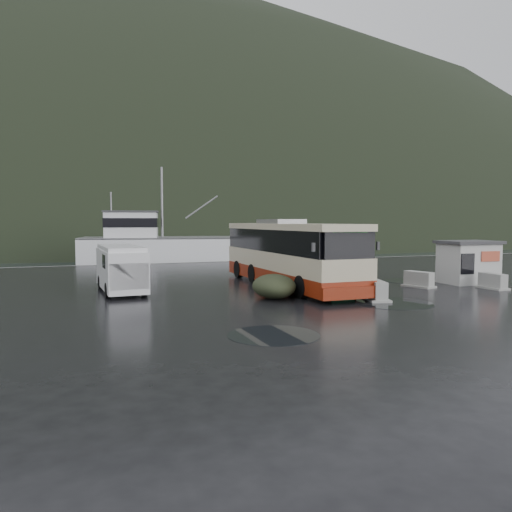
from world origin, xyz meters
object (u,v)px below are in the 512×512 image
object	(u,v)px
dome_tent	(274,298)
jersey_barrier_a	(376,300)
coach_bus	(288,286)
ticket_kiosk	(468,283)
white_van	(121,292)
jersey_barrier_c	(492,289)
fishing_trawler	(192,256)
jersey_barrier_b	(419,287)
waste_bin_right	(339,298)
waste_bin_left	(341,297)

from	to	relation	value
dome_tent	jersey_barrier_a	size ratio (longest dim) A/B	1.59
coach_bus	ticket_kiosk	bearing A→B (deg)	-14.24
white_van	jersey_barrier_c	bearing A→B (deg)	-19.44
white_van	dome_tent	distance (m)	7.85
dome_tent	fishing_trawler	distance (m)	29.24
dome_tent	ticket_kiosk	xyz separation A→B (m)	(12.48, 1.33, 0.00)
white_van	jersey_barrier_c	distance (m)	19.24
coach_bus	dome_tent	world-z (taller)	coach_bus
coach_bus	jersey_barrier_b	xyz separation A→B (m)	(6.42, -2.84, 0.00)
jersey_barrier_b	waste_bin_right	bearing A→B (deg)	-161.12
white_van	waste_bin_right	bearing A→B (deg)	-34.23
ticket_kiosk	jersey_barrier_a	xyz separation A→B (m)	(-8.39, -3.49, 0.00)
white_van	waste_bin_right	world-z (taller)	white_van
ticket_kiosk	jersey_barrier_a	bearing A→B (deg)	-155.17
dome_tent	jersey_barrier_c	bearing A→B (deg)	-4.64
dome_tent	ticket_kiosk	bearing A→B (deg)	6.08
coach_bus	waste_bin_left	world-z (taller)	coach_bus
coach_bus	white_van	xyz separation A→B (m)	(-8.82, 0.69, 0.00)
ticket_kiosk	fishing_trawler	distance (m)	29.49
ticket_kiosk	white_van	bearing A→B (deg)	172.95
jersey_barrier_b	fishing_trawler	distance (m)	28.89
waste_bin_right	fishing_trawler	world-z (taller)	fishing_trawler
white_van	ticket_kiosk	bearing A→B (deg)	-12.42
white_van	jersey_barrier_c	world-z (taller)	white_van
jersey_barrier_a	jersey_barrier_b	size ratio (longest dim) A/B	1.05
ticket_kiosk	jersey_barrier_b	xyz separation A→B (m)	(-3.71, -0.43, 0.00)
waste_bin_left	waste_bin_right	bearing A→B (deg)	-132.44
coach_bus	jersey_barrier_c	distance (m)	10.74
coach_bus	jersey_barrier_a	world-z (taller)	coach_bus
jersey_barrier_a	fishing_trawler	world-z (taller)	fishing_trawler
coach_bus	jersey_barrier_c	xyz separation A→B (m)	(9.64, -4.72, 0.00)
ticket_kiosk	jersey_barrier_c	bearing A→B (deg)	-99.80
coach_bus	fishing_trawler	distance (m)	25.38
dome_tent	jersey_barrier_c	distance (m)	12.02
ticket_kiosk	jersey_barrier_a	size ratio (longest dim) A/B	1.76
dome_tent	jersey_barrier_a	world-z (taller)	dome_tent
fishing_trawler	dome_tent	bearing A→B (deg)	-84.74
ticket_kiosk	jersey_barrier_b	size ratio (longest dim) A/B	1.85
jersey_barrier_b	white_van	bearing A→B (deg)	166.95
waste_bin_right	jersey_barrier_c	xyz separation A→B (m)	(9.21, 0.18, 0.00)
waste_bin_right	fishing_trawler	distance (m)	30.28
dome_tent	jersey_barrier_a	bearing A→B (deg)	-27.88
coach_bus	white_van	size ratio (longest dim) A/B	2.31
coach_bus	waste_bin_right	world-z (taller)	coach_bus
dome_tent	jersey_barrier_c	world-z (taller)	dome_tent
waste_bin_right	jersey_barrier_b	world-z (taller)	waste_bin_right
waste_bin_right	ticket_kiosk	distance (m)	10.02
jersey_barrier_b	ticket_kiosk	bearing A→B (deg)	6.61
dome_tent	jersey_barrier_b	size ratio (longest dim) A/B	1.67
coach_bus	fishing_trawler	xyz separation A→B (m)	(0.28, 25.38, 0.00)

